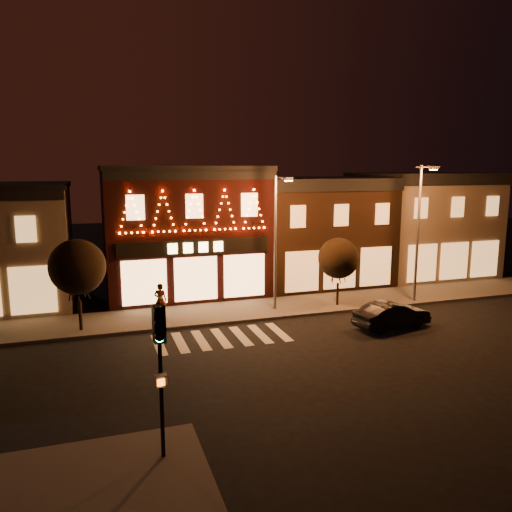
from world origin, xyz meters
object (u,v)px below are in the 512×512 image
streetlamp_mid (277,232)px  dark_sedan (392,315)px  traffic_signal_near (160,351)px  pedestrian (160,300)px

streetlamp_mid → dark_sedan: streetlamp_mid is taller
traffic_signal_near → pedestrian: (1.77, 13.75, -2.24)m
dark_sedan → pedestrian: (-11.18, 5.22, 0.40)m
pedestrian → dark_sedan: bearing=173.7°
traffic_signal_near → streetlamp_mid: 15.51m
streetlamp_mid → dark_sedan: 7.60m
traffic_signal_near → dark_sedan: traffic_signal_near is taller
streetlamp_mid → pedestrian: bearing=179.2°
traffic_signal_near → pedestrian: bearing=76.2°
dark_sedan → streetlamp_mid: bearing=37.6°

